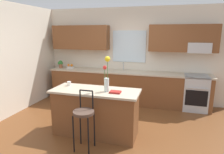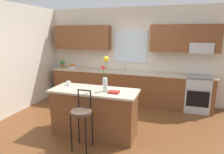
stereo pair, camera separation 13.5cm
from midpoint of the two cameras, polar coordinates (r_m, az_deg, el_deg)
The scene contains 13 objects.
ground_plane at distance 4.34m, azimuth -1.75°, elevation -14.65°, with size 14.00×14.00×0.00m, color brown.
wall_left at distance 5.50m, azimuth -27.16°, elevation 4.60°, with size 0.12×4.60×2.70m, color beige.
back_wall_assembly at distance 5.79m, azimuth 4.61°, elevation 7.88°, with size 5.60×0.50×2.70m.
counter_run at distance 5.71m, azimuth 3.47°, elevation -2.84°, with size 4.56×0.64×0.92m.
sink_faucet at distance 5.74m, azimuth 2.61°, elevation 3.36°, with size 0.02×0.13×0.23m.
oven_range at distance 5.59m, azimuth 22.28°, elevation -4.18°, with size 0.60×0.64×0.92m.
kitchen_island at distance 3.97m, azimuth -5.74°, elevation -10.06°, with size 1.70×0.68×0.92m.
bar_stool_near at distance 3.44m, azimuth -9.29°, elevation -10.80°, with size 0.36×0.36×1.04m.
flower_vase at distance 3.62m, azimuth -2.64°, elevation 0.34°, with size 0.14×0.10×0.66m.
mug_ceramic at distance 4.19m, azimuth -13.23°, elevation -1.87°, with size 0.08×0.08×0.09m, color silver.
cookbook at distance 3.61m, azimuth -0.11°, elevation -4.37°, with size 0.20×0.15×0.03m, color maroon.
fruit_bowl_oranges at distance 6.22m, azimuth -12.61°, elevation 2.90°, with size 0.24×0.24×0.13m.
potted_plant_small at distance 6.37m, azimuth -15.27°, elevation 3.76°, with size 0.18×0.13×0.23m.
Camera 1 is at (1.13, -3.68, 2.00)m, focal length 31.60 mm.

